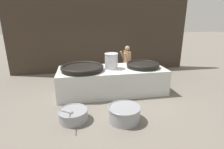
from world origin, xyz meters
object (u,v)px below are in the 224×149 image
Objects in this scene: giant_wok_near at (82,68)px; prep_bowl_meat at (124,113)px; giant_wok_far at (143,65)px; cook at (127,62)px; stock_pot at (111,61)px; prep_bowl_vegetables at (73,115)px.

prep_bowl_meat is (1.01, -1.92, -0.77)m from giant_wok_near.
prep_bowl_meat is (-1.18, -1.94, -0.77)m from giant_wok_far.
cook is at bearing 73.89° from prep_bowl_meat.
cook is (0.91, 1.21, -0.36)m from stock_pot.
giant_wok_near is 1.49× the size of prep_bowl_vegetables.
prep_bowl_vegetables is at bearing 169.25° from prep_bowl_meat.
giant_wok_near reaches higher than prep_bowl_meat.
prep_bowl_meat is (-0.01, -1.98, -0.96)m from stock_pot.
giant_wok_far reaches higher than prep_bowl_meat.
giant_wok_near is 1.22× the size of giant_wok_far.
giant_wok_far is 1.18m from stock_pot.
stock_pot is 0.56× the size of prep_bowl_vegetables.
giant_wok_near is 1.04m from stock_pot.
prep_bowl_vegetables is at bearing -146.04° from giant_wok_far.
stock_pot is 2.41m from prep_bowl_vegetables.
stock_pot is 2.20m from prep_bowl_meat.
giant_wok_near is 2.19m from giant_wok_far.
giant_wok_far is 1.22× the size of prep_bowl_vegetables.
giant_wok_far is at bearing 58.70° from prep_bowl_meat.
stock_pot reaches higher than prep_bowl_vegetables.
prep_bowl_vegetables is at bearing 44.04° from cook.
prep_bowl_vegetables is at bearing -100.88° from giant_wok_near.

